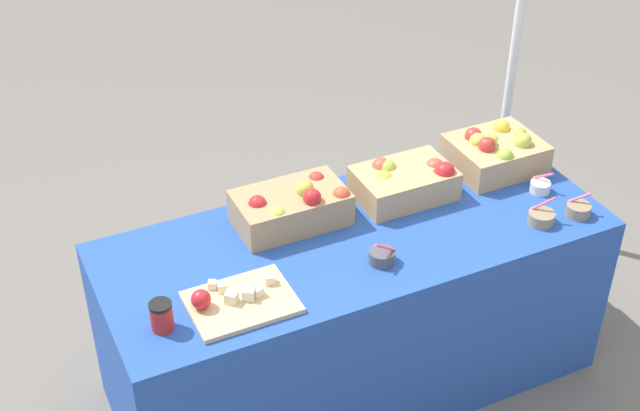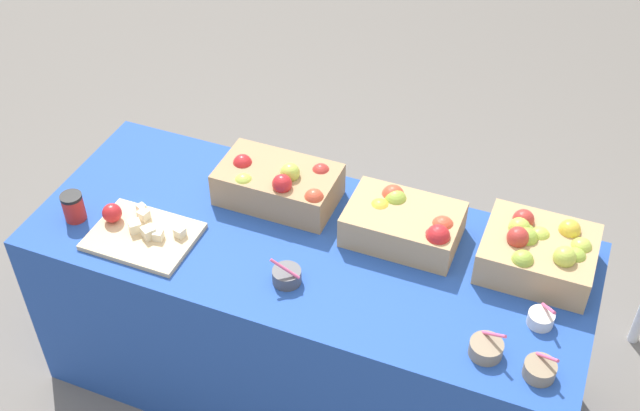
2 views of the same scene
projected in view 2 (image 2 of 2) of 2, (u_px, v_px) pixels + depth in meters
The scene contains 11 objects.
ground_plane at pixel (309, 377), 3.19m from camera, with size 10.00×10.00×0.00m, color slate.
table at pixel (308, 316), 2.95m from camera, with size 1.90×0.76×0.74m, color #234CAD.
apple_crate_left at pixel (539, 251), 2.57m from camera, with size 0.35×0.30×0.17m.
apple_crate_middle at pixel (405, 223), 2.68m from camera, with size 0.38×0.25×0.16m.
apple_crate_right at pixel (279, 184), 2.83m from camera, with size 0.42×0.24×0.18m.
cutting_board_front at pixel (140, 232), 2.72m from camera, with size 0.35×0.26×0.09m.
sample_bowl_near at pixel (540, 370), 2.28m from camera, with size 0.09×0.09×0.09m.
sample_bowl_mid at pixel (541, 318), 2.42m from camera, with size 0.08×0.09×0.09m.
sample_bowl_far at pixel (486, 348), 2.34m from camera, with size 0.10×0.10×0.11m.
sample_bowl_extra at pixel (287, 276), 2.55m from camera, with size 0.10×0.09×0.11m.
coffee_cup at pixel (73, 207), 2.76m from camera, with size 0.07×0.07×0.10m.
Camera 2 is at (0.77, -1.79, 2.62)m, focal length 45.23 mm.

